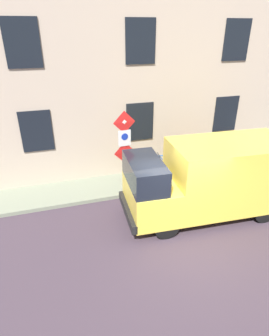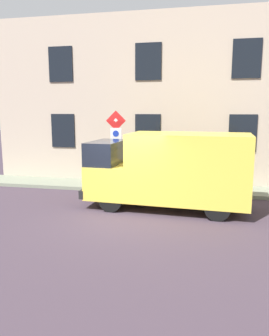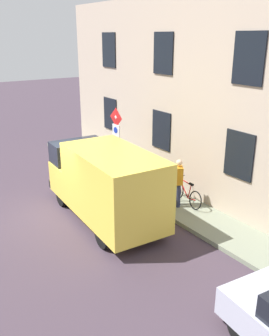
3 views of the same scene
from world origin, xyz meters
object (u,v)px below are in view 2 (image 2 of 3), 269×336
at_px(bicycle_red, 197,178).
at_px(bicycle_orange, 148,176).
at_px(bicycle_blue, 172,177).
at_px(sign_post_stacked, 116,141).
at_px(pedestrian, 197,166).
at_px(delivery_van, 170,169).

relative_size(bicycle_red, bicycle_orange, 1.00).
bearing_deg(bicycle_blue, sign_post_stacked, 30.03).
bearing_deg(bicycle_red, pedestrian, 92.38).
bearing_deg(pedestrian, delivery_van, -166.08).
xyz_separation_m(sign_post_stacked, pedestrian, (0.54, -3.17, -0.96)).
bearing_deg(bicycle_red, bicycle_orange, 6.03).
xyz_separation_m(sign_post_stacked, bicycle_blue, (0.92, -2.16, -1.52)).
height_order(bicycle_red, bicycle_blue, same).
relative_size(bicycle_blue, pedestrian, 1.00).
relative_size(bicycle_blue, bicycle_orange, 1.00).
xyz_separation_m(delivery_van, bicycle_orange, (2.83, 1.22, -0.82)).
relative_size(sign_post_stacked, delivery_van, 0.54).
bearing_deg(bicycle_orange, bicycle_red, 173.57).
xyz_separation_m(delivery_van, pedestrian, (2.45, -0.83, -0.26)).
height_order(sign_post_stacked, bicycle_blue, sign_post_stacked).
relative_size(bicycle_orange, pedestrian, 1.00).
height_order(bicycle_red, bicycle_orange, same).
distance_m(sign_post_stacked, delivery_van, 3.10).
bearing_deg(bicycle_blue, delivery_van, 100.53).
xyz_separation_m(bicycle_red, pedestrian, (-0.38, 0.02, 0.56)).
distance_m(bicycle_red, bicycle_blue, 1.03).
height_order(sign_post_stacked, bicycle_orange, sign_post_stacked).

